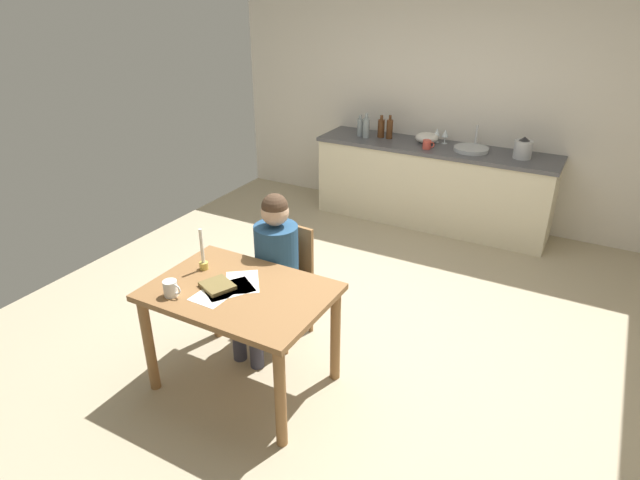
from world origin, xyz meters
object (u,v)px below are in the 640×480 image
object	(u,v)px
bottle_vinegar	(366,127)
bottle_sauce	(390,129)
teacup_on_counter	(427,144)
person_seated	(271,263)
wine_glass_near_sink	(445,134)
book_magazine	(217,286)
mixing_bowl	(427,138)
candlestick	(203,258)
chair_at_table	(284,276)
stovetop_kettle	(523,149)
sink_unit	(471,149)
bottle_wine_red	(381,128)
coffee_mug	(171,288)
dining_table	(241,306)
bottle_oil	(360,127)
wine_glass_by_kettle	(437,133)

from	to	relation	value
bottle_vinegar	bottle_sauce	world-z (taller)	bottle_vinegar
bottle_vinegar	teacup_on_counter	distance (m)	0.76
person_seated	wine_glass_near_sink	size ratio (longest dim) A/B	7.76
book_magazine	mixing_bowl	bearing A→B (deg)	109.27
book_magazine	candlestick	bearing A→B (deg)	170.53
chair_at_table	bottle_vinegar	distance (m)	2.65
mixing_bowl	stovetop_kettle	distance (m)	1.03
sink_unit	wine_glass_near_sink	distance (m)	0.37
book_magazine	bottle_sauce	size ratio (longest dim) A/B	0.74
candlestick	teacup_on_counter	xyz separation A→B (m)	(0.55, 3.00, 0.11)
wine_glass_near_sink	teacup_on_counter	bearing A→B (deg)	-108.32
bottle_wine_red	coffee_mug	bearing A→B (deg)	-88.17
bottle_vinegar	teacup_on_counter	xyz separation A→B (m)	(0.76, -0.10, -0.07)
dining_table	chair_at_table	size ratio (longest dim) A/B	1.30
dining_table	teacup_on_counter	world-z (taller)	teacup_on_counter
dining_table	teacup_on_counter	distance (m)	3.12
candlestick	stovetop_kettle	xyz separation A→B (m)	(1.49, 3.15, 0.16)
bottle_vinegar	wine_glass_near_sink	size ratio (longest dim) A/B	1.80
chair_at_table	bottle_sauce	size ratio (longest dim) A/B	3.35
candlestick	wine_glass_near_sink	xyz separation A→B (m)	(0.65, 3.30, 0.17)
stovetop_kettle	bottle_wine_red	bearing A→B (deg)	178.31
person_seated	book_magazine	xyz separation A→B (m)	(-0.05, -0.55, 0.09)
chair_at_table	sink_unit	distance (m)	2.73
candlestick	mixing_bowl	xyz separation A→B (m)	(0.47, 3.22, 0.12)
chair_at_table	mixing_bowl	world-z (taller)	mixing_bowl
sink_unit	bottle_vinegar	size ratio (longest dim) A/B	1.30
chair_at_table	sink_unit	world-z (taller)	sink_unit
bottle_oil	teacup_on_counter	world-z (taller)	bottle_oil
sink_unit	wine_glass_by_kettle	xyz separation A→B (m)	(-0.43, 0.15, 0.09)
coffee_mug	person_seated	bearing A→B (deg)	72.73
bottle_sauce	wine_glass_near_sink	distance (m)	0.62
coffee_mug	wine_glass_near_sink	bearing A→B (deg)	80.69
dining_table	coffee_mug	size ratio (longest dim) A/B	8.99
bottle_oil	wine_glass_near_sink	distance (m)	0.96
stovetop_kettle	wine_glass_by_kettle	bearing A→B (deg)	170.93
dining_table	book_magazine	world-z (taller)	book_magazine
wine_glass_by_kettle	bottle_vinegar	bearing A→B (deg)	-165.08
dining_table	sink_unit	distance (m)	3.32
sink_unit	coffee_mug	bearing A→B (deg)	-104.87
person_seated	candlestick	world-z (taller)	person_seated
bottle_sauce	wine_glass_by_kettle	distance (m)	0.53
book_magazine	bottle_vinegar	bearing A→B (deg)	120.98
coffee_mug	wine_glass_near_sink	size ratio (longest dim) A/B	0.83
bottle_wine_red	teacup_on_counter	xyz separation A→B (m)	(0.61, -0.20, -0.06)
dining_table	bottle_sauce	world-z (taller)	bottle_sauce
coffee_mug	teacup_on_counter	world-z (taller)	teacup_on_counter
bottle_sauce	mixing_bowl	distance (m)	0.43
person_seated	candlestick	size ratio (longest dim) A/B	4.00
candlestick	bottle_vinegar	size ratio (longest dim) A/B	1.08
bottle_vinegar	wine_glass_near_sink	xyz separation A→B (m)	(0.85, 0.20, -0.01)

